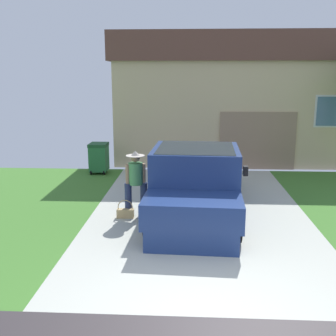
# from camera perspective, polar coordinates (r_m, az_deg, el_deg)

# --- Properties ---
(pickup_truck) EXTENTS (2.21, 5.47, 1.67)m
(pickup_truck) POSITION_cam_1_polar(r_m,az_deg,el_deg) (9.60, 3.91, -2.51)
(pickup_truck) COLOR navy
(pickup_truck) RESTS_ON ground
(person_with_hat) EXTENTS (0.53, 0.44, 1.58)m
(person_with_hat) POSITION_cam_1_polar(r_m,az_deg,el_deg) (9.55, -4.60, -1.78)
(person_with_hat) COLOR navy
(person_with_hat) RESTS_ON ground
(handbag) EXTENTS (0.40, 0.16, 0.44)m
(handbag) POSITION_cam_1_polar(r_m,az_deg,el_deg) (9.63, -6.07, -6.28)
(handbag) COLOR tan
(handbag) RESTS_ON ground
(house_with_garage) EXTENTS (8.98, 6.74, 4.82)m
(house_with_garage) POSITION_cam_1_polar(r_m,az_deg,el_deg) (17.64, 8.29, 10.05)
(house_with_garage) COLOR #D0B588
(house_with_garage) RESTS_ON ground
(wheeled_trash_bin) EXTENTS (0.60, 0.72, 1.04)m
(wheeled_trash_bin) POSITION_cam_1_polar(r_m,az_deg,el_deg) (14.04, -9.77, 1.56)
(wheeled_trash_bin) COLOR #286B38
(wheeled_trash_bin) RESTS_ON ground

